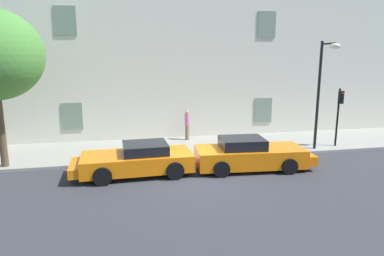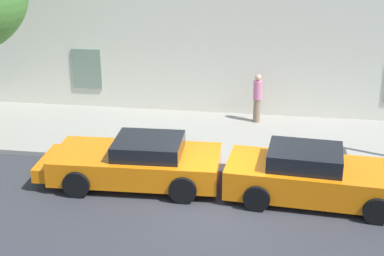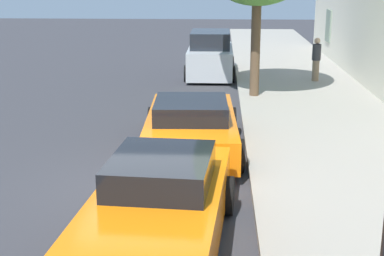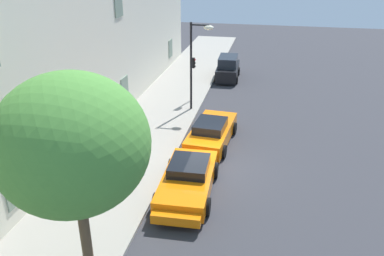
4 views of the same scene
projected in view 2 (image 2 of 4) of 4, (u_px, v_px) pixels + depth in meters
name	position (u px, v px, depth m)	size (l,w,h in m)	color
ground_plane	(219.00, 201.00, 14.66)	(80.00, 80.00, 0.00)	#333338
sidewalk	(232.00, 138.00, 18.54)	(60.00, 4.46, 0.14)	gray
sportscar_red_lead	(131.00, 162.00, 15.46)	(5.00, 2.37, 1.31)	orange
sportscar_yellow_flank	(324.00, 178.00, 14.50)	(5.19, 2.37, 1.39)	orange
pedestrian_admiring	(257.00, 97.00, 19.47)	(0.37, 0.37, 1.70)	#8C7259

